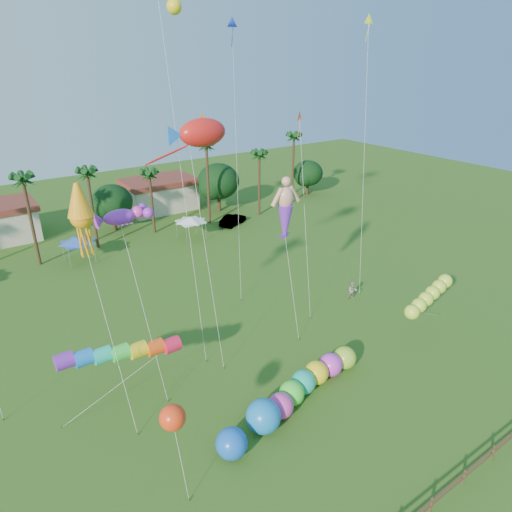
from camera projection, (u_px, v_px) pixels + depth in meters
ground at (348, 440)px, 28.61m from camera, size 160.00×160.00×0.00m
tree_line at (133, 199)px, 61.64m from camera, size 69.46×8.91×11.00m
buildings_row at (73, 212)px, 63.54m from camera, size 35.00×7.00×4.00m
tent_row at (79, 242)px, 51.49m from camera, size 31.00×4.00×0.60m
fence at (432, 503)px, 23.87m from camera, size 36.12×0.12×1.00m
car_b at (233, 220)px, 64.30m from camera, size 4.87×3.35×1.52m
spectator_b at (352, 291)px, 44.67m from camera, size 1.13×1.07×1.83m
caterpillar_inflatable at (301, 387)px, 31.67m from camera, size 11.09×3.83×2.26m
blue_ball at (232, 443)px, 27.09m from camera, size 1.93×1.93×1.93m
rainbow_tube at (145, 355)px, 30.99m from camera, size 9.97×2.37×3.99m
green_worm at (412, 312)px, 36.32m from camera, size 9.87×3.34×4.05m
orange_ball_kite at (173, 418)px, 23.46m from camera, size 1.49×1.88×5.72m
merman_kite at (285, 213)px, 37.88m from camera, size 2.35×4.59×12.66m
fish_kite at (203, 133)px, 32.26m from camera, size 5.56×5.67×18.19m
squid_kite at (82, 218)px, 27.14m from camera, size 1.94×5.84×15.45m
lobster_kite at (120, 217)px, 29.97m from camera, size 4.15×6.07×13.08m
delta_kite_red at (300, 122)px, 38.32m from camera, size 1.73×4.31×17.86m
delta_kite_yellow at (368, 31)px, 39.02m from camera, size 1.79×3.37×25.31m
delta_kite_blue at (233, 33)px, 38.86m from camera, size 2.56×4.00×25.08m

